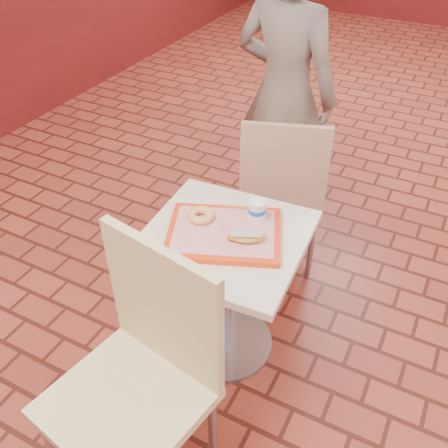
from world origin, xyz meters
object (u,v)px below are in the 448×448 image
at_px(ring_donut, 201,215).
at_px(long_john_donut, 246,237).
at_px(chair_main_back, 282,186).
at_px(customer, 284,95).
at_px(paper_cup, 257,210).
at_px(main_table, 224,275).
at_px(serving_tray, 224,233).
at_px(chair_main_front, 142,370).

relative_size(ring_donut, long_john_donut, 0.75).
relative_size(chair_main_back, customer, 0.56).
relative_size(ring_donut, paper_cup, 1.22).
distance_m(main_table, long_john_donut, 0.28).
height_order(main_table, long_john_donut, long_john_donut).
bearing_deg(paper_cup, serving_tray, -124.34).
bearing_deg(chair_main_front, customer, 107.12).
bearing_deg(ring_donut, paper_cup, 25.86).
height_order(serving_tray, paper_cup, paper_cup).
distance_m(main_table, ring_donut, 0.29).
distance_m(customer, paper_cup, 0.98).
bearing_deg(chair_main_front, long_john_donut, 92.26).
bearing_deg(serving_tray, long_john_donut, -9.35).
bearing_deg(ring_donut, serving_tray, -11.84).
xyz_separation_m(serving_tray, ring_donut, (-0.12, 0.02, 0.03)).
height_order(customer, paper_cup, customer).
height_order(main_table, serving_tray, serving_tray).
bearing_deg(customer, chair_main_front, 102.70).
distance_m(chair_main_back, long_john_donut, 0.73).
height_order(chair_main_front, paper_cup, chair_main_front).
relative_size(chair_main_front, customer, 0.62).
bearing_deg(main_table, paper_cup, 55.66).
relative_size(chair_main_front, ring_donut, 9.15).
relative_size(main_table, chair_main_front, 0.67).
xyz_separation_m(ring_donut, long_john_donut, (0.22, -0.04, 0.00)).
bearing_deg(long_john_donut, chair_main_front, -98.13).
xyz_separation_m(chair_main_back, ring_donut, (-0.11, -0.65, 0.21)).
bearing_deg(paper_cup, chair_main_front, -95.27).
bearing_deg(long_john_donut, serving_tray, 170.65).
relative_size(chair_main_back, long_john_donut, 6.17).
xyz_separation_m(main_table, paper_cup, (0.08, 0.12, 0.29)).
bearing_deg(main_table, ring_donut, 168.16).
bearing_deg(ring_donut, customer, 93.41).
relative_size(chair_main_front, paper_cup, 11.19).
bearing_deg(ring_donut, main_table, -11.84).
height_order(chair_main_back, serving_tray, chair_main_back).
distance_m(chair_main_back, customer, 0.52).
xyz_separation_m(chair_main_back, serving_tray, (0.01, -0.67, 0.18)).
xyz_separation_m(chair_main_back, customer, (-0.17, 0.39, 0.31)).
distance_m(chair_main_front, ring_donut, 0.67).
bearing_deg(paper_cup, chair_main_back, 99.89).
relative_size(main_table, ring_donut, 6.11).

